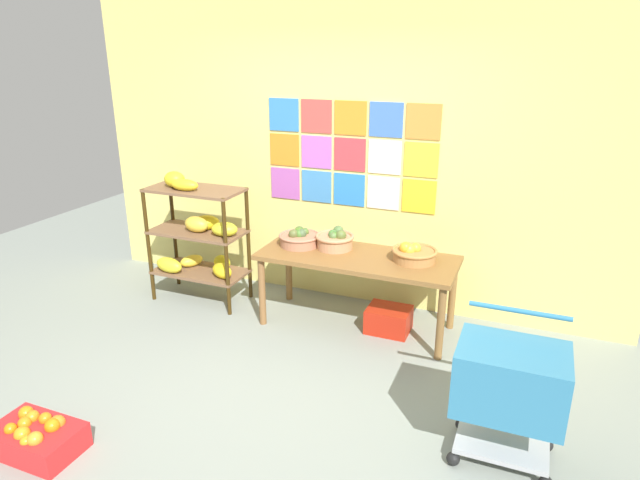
{
  "coord_description": "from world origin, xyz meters",
  "views": [
    {
      "loc": [
        1.65,
        -2.85,
        2.31
      ],
      "look_at": [
        0.11,
        0.93,
        0.87
      ],
      "focal_mm": 30.76,
      "sensor_mm": 36.0,
      "label": 1
    }
  ],
  "objects_px": {
    "produce_crate_under_table": "(389,320)",
    "fruit_basket_left": "(413,253)",
    "fruit_basket_back_left": "(300,238)",
    "display_table": "(357,264)",
    "orange_crate_foreground": "(37,437)",
    "banana_shelf_unit": "(198,234)",
    "shopping_cart": "(510,384)",
    "fruit_basket_right": "(335,239)"
  },
  "relations": [
    {
      "from": "produce_crate_under_table",
      "to": "fruit_basket_right",
      "type": "bearing_deg",
      "value": 170.78
    },
    {
      "from": "fruit_basket_right",
      "to": "orange_crate_foreground",
      "type": "height_order",
      "value": "fruit_basket_right"
    },
    {
      "from": "display_table",
      "to": "produce_crate_under_table",
      "type": "bearing_deg",
      "value": 3.42
    },
    {
      "from": "fruit_basket_left",
      "to": "produce_crate_under_table",
      "type": "bearing_deg",
      "value": -165.91
    },
    {
      "from": "fruit_basket_right",
      "to": "shopping_cart",
      "type": "relative_size",
      "value": 0.39
    },
    {
      "from": "fruit_basket_back_left",
      "to": "orange_crate_foreground",
      "type": "bearing_deg",
      "value": -107.51
    },
    {
      "from": "banana_shelf_unit",
      "to": "produce_crate_under_table",
      "type": "distance_m",
      "value": 1.92
    },
    {
      "from": "fruit_basket_left",
      "to": "produce_crate_under_table",
      "type": "distance_m",
      "value": 0.64
    },
    {
      "from": "display_table",
      "to": "orange_crate_foreground",
      "type": "height_order",
      "value": "display_table"
    },
    {
      "from": "fruit_basket_right",
      "to": "orange_crate_foreground",
      "type": "distance_m",
      "value": 2.63
    },
    {
      "from": "fruit_basket_back_left",
      "to": "fruit_basket_left",
      "type": "bearing_deg",
      "value": 0.14
    },
    {
      "from": "fruit_basket_back_left",
      "to": "produce_crate_under_table",
      "type": "distance_m",
      "value": 1.05
    },
    {
      "from": "fruit_basket_left",
      "to": "fruit_basket_back_left",
      "type": "relative_size",
      "value": 1.01
    },
    {
      "from": "banana_shelf_unit",
      "to": "orange_crate_foreground",
      "type": "xyz_separation_m",
      "value": [
        0.27,
        -2.18,
        -0.57
      ]
    },
    {
      "from": "fruit_basket_left",
      "to": "orange_crate_foreground",
      "type": "relative_size",
      "value": 0.7
    },
    {
      "from": "fruit_basket_back_left",
      "to": "shopping_cart",
      "type": "xyz_separation_m",
      "value": [
        1.88,
        -1.29,
        -0.21
      ]
    },
    {
      "from": "fruit_basket_right",
      "to": "fruit_basket_back_left",
      "type": "height_order",
      "value": "fruit_basket_right"
    },
    {
      "from": "display_table",
      "to": "fruit_basket_left",
      "type": "xyz_separation_m",
      "value": [
        0.46,
        0.06,
        0.14
      ]
    },
    {
      "from": "display_table",
      "to": "orange_crate_foreground",
      "type": "bearing_deg",
      "value": -119.87
    },
    {
      "from": "display_table",
      "to": "fruit_basket_left",
      "type": "distance_m",
      "value": 0.48
    },
    {
      "from": "fruit_basket_left",
      "to": "fruit_basket_right",
      "type": "bearing_deg",
      "value": 176.46
    },
    {
      "from": "fruit_basket_left",
      "to": "shopping_cart",
      "type": "xyz_separation_m",
      "value": [
        0.86,
        -1.29,
        -0.21
      ]
    },
    {
      "from": "orange_crate_foreground",
      "to": "produce_crate_under_table",
      "type": "bearing_deg",
      "value": 55.05
    },
    {
      "from": "banana_shelf_unit",
      "to": "shopping_cart",
      "type": "distance_m",
      "value": 3.11
    },
    {
      "from": "display_table",
      "to": "shopping_cart",
      "type": "bearing_deg",
      "value": -42.97
    },
    {
      "from": "display_table",
      "to": "shopping_cart",
      "type": "xyz_separation_m",
      "value": [
        1.32,
        -1.23,
        -0.07
      ]
    },
    {
      "from": "display_table",
      "to": "orange_crate_foreground",
      "type": "xyz_separation_m",
      "value": [
        -1.28,
        -2.23,
        -0.49
      ]
    },
    {
      "from": "banana_shelf_unit",
      "to": "shopping_cart",
      "type": "relative_size",
      "value": 1.43
    },
    {
      "from": "fruit_basket_right",
      "to": "shopping_cart",
      "type": "distance_m",
      "value": 2.07
    },
    {
      "from": "banana_shelf_unit",
      "to": "display_table",
      "type": "distance_m",
      "value": 1.55
    },
    {
      "from": "fruit_basket_back_left",
      "to": "shopping_cart",
      "type": "height_order",
      "value": "shopping_cart"
    },
    {
      "from": "produce_crate_under_table",
      "to": "fruit_basket_left",
      "type": "bearing_deg",
      "value": 14.09
    },
    {
      "from": "fruit_basket_left",
      "to": "produce_crate_under_table",
      "type": "relative_size",
      "value": 1.02
    },
    {
      "from": "banana_shelf_unit",
      "to": "shopping_cart",
      "type": "bearing_deg",
      "value": -22.48
    },
    {
      "from": "produce_crate_under_table",
      "to": "shopping_cart",
      "type": "distance_m",
      "value": 1.67
    },
    {
      "from": "banana_shelf_unit",
      "to": "produce_crate_under_table",
      "type": "height_order",
      "value": "banana_shelf_unit"
    },
    {
      "from": "fruit_basket_left",
      "to": "fruit_basket_back_left",
      "type": "bearing_deg",
      "value": -179.86
    },
    {
      "from": "fruit_basket_left",
      "to": "fruit_basket_right",
      "type": "distance_m",
      "value": 0.7
    },
    {
      "from": "display_table",
      "to": "produce_crate_under_table",
      "type": "xyz_separation_m",
      "value": [
        0.29,
        0.02,
        -0.48
      ]
    },
    {
      "from": "banana_shelf_unit",
      "to": "fruit_basket_right",
      "type": "bearing_deg",
      "value": 6.47
    },
    {
      "from": "fruit_basket_left",
      "to": "orange_crate_foreground",
      "type": "height_order",
      "value": "fruit_basket_left"
    },
    {
      "from": "fruit_basket_back_left",
      "to": "produce_crate_under_table",
      "type": "height_order",
      "value": "fruit_basket_back_left"
    }
  ]
}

